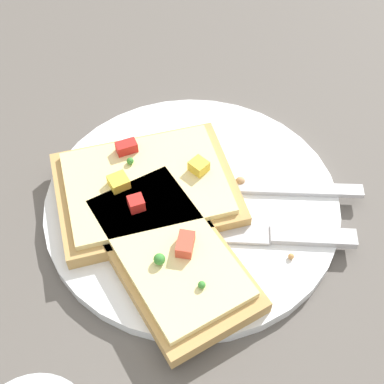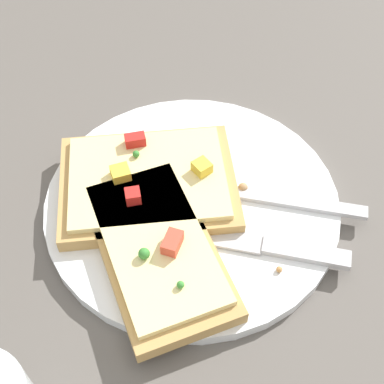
{
  "view_description": "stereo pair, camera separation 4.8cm",
  "coord_description": "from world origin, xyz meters",
  "px_view_note": "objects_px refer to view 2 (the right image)",
  "views": [
    {
      "loc": [
        -0.17,
        -0.24,
        0.4
      ],
      "look_at": [
        0.0,
        0.0,
        0.02
      ],
      "focal_mm": 50.0,
      "sensor_mm": 36.0,
      "label": 1
    },
    {
      "loc": [
        -0.13,
        -0.27,
        0.4
      ],
      "look_at": [
        0.0,
        0.0,
        0.02
      ],
      "focal_mm": 50.0,
      "sensor_mm": 36.0,
      "label": 2
    }
  ],
  "objects_px": {
    "fork": "(226,191)",
    "pizza_slice_main": "(148,182)",
    "plate": "(192,203)",
    "pizza_slice_corner": "(156,247)",
    "knife": "(253,243)"
  },
  "relations": [
    {
      "from": "pizza_slice_corner",
      "to": "knife",
      "type": "bearing_deg",
      "value": 73.99
    },
    {
      "from": "fork",
      "to": "pizza_slice_main",
      "type": "bearing_deg",
      "value": 7.49
    },
    {
      "from": "fork",
      "to": "pizza_slice_corner",
      "type": "distance_m",
      "value": 0.09
    },
    {
      "from": "plate",
      "to": "pizza_slice_corner",
      "type": "xyz_separation_m",
      "value": [
        -0.05,
        -0.04,
        0.02
      ]
    },
    {
      "from": "plate",
      "to": "knife",
      "type": "relative_size",
      "value": 1.64
    },
    {
      "from": "plate",
      "to": "fork",
      "type": "distance_m",
      "value": 0.03
    },
    {
      "from": "fork",
      "to": "knife",
      "type": "bearing_deg",
      "value": 121.48
    },
    {
      "from": "plate",
      "to": "pizza_slice_main",
      "type": "xyz_separation_m",
      "value": [
        -0.03,
        0.03,
        0.02
      ]
    },
    {
      "from": "knife",
      "to": "pizza_slice_corner",
      "type": "height_order",
      "value": "pizza_slice_corner"
    },
    {
      "from": "plate",
      "to": "pizza_slice_main",
      "type": "height_order",
      "value": "pizza_slice_main"
    },
    {
      "from": "pizza_slice_main",
      "to": "pizza_slice_corner",
      "type": "relative_size",
      "value": 1.08
    },
    {
      "from": "knife",
      "to": "pizza_slice_corner",
      "type": "relative_size",
      "value": 0.93
    },
    {
      "from": "pizza_slice_main",
      "to": "pizza_slice_corner",
      "type": "distance_m",
      "value": 0.07
    },
    {
      "from": "knife",
      "to": "plate",
      "type": "bearing_deg",
      "value": -31.36
    },
    {
      "from": "plate",
      "to": "pizza_slice_corner",
      "type": "relative_size",
      "value": 1.53
    }
  ]
}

